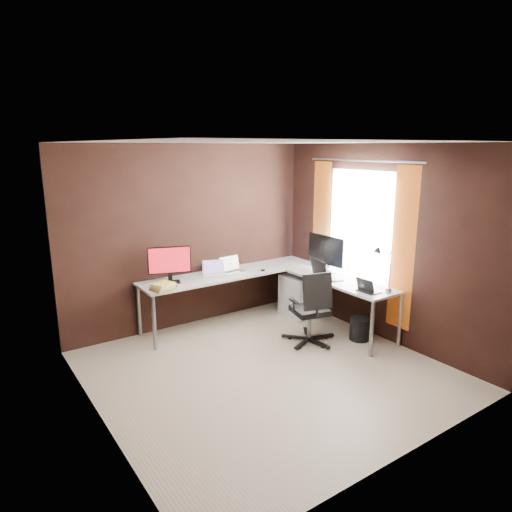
{
  "coord_description": "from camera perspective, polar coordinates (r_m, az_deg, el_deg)",
  "views": [
    {
      "loc": [
        -2.75,
        -3.79,
        2.46
      ],
      "look_at": [
        0.51,
        0.95,
        1.07
      ],
      "focal_mm": 32.0,
      "sensor_mm": 36.0,
      "label": 1
    }
  ],
  "objects": [
    {
      "name": "desk_lamp",
      "position": [
        5.68,
        15.54,
        -0.98
      ],
      "size": [
        0.19,
        0.21,
        0.56
      ],
      "rotation": [
        0.0,
        0.0,
        -0.41
      ],
      "color": "slate",
      "rests_on": "desk"
    },
    {
      "name": "room",
      "position": [
        5.08,
        4.11,
        0.06
      ],
      "size": [
        3.6,
        3.6,
        2.5
      ],
      "color": "tan",
      "rests_on": "ground"
    },
    {
      "name": "laptop_white",
      "position": [
        6.3,
        -5.32,
        -2.0
      ],
      "size": [
        0.35,
        0.31,
        0.2
      ],
      "rotation": [
        0.0,
        0.0,
        -0.4
      ],
      "color": "silver",
      "rests_on": "desk"
    },
    {
      "name": "laptop_black_big",
      "position": [
        6.18,
        8.39,
        -2.25
      ],
      "size": [
        0.4,
        0.49,
        0.28
      ],
      "rotation": [
        0.0,
        0.0,
        1.32
      ],
      "color": "black",
      "rests_on": "desk"
    },
    {
      "name": "laptop_silver",
      "position": [
        6.44,
        -3.04,
        -1.59
      ],
      "size": [
        0.34,
        0.25,
        0.21
      ],
      "rotation": [
        0.0,
        0.0,
        0.08
      ],
      "color": "silver",
      "rests_on": "desk"
    },
    {
      "name": "mouse_corner",
      "position": [
        6.47,
        0.87,
        -1.79
      ],
      "size": [
        0.09,
        0.07,
        0.03
      ],
      "primitive_type": "ellipsoid",
      "rotation": [
        0.0,
        0.0,
        -0.23
      ],
      "color": "black",
      "rests_on": "desk"
    },
    {
      "name": "book_stack",
      "position": [
        5.76,
        -11.55,
        -3.77
      ],
      "size": [
        0.32,
        0.29,
        0.09
      ],
      "rotation": [
        0.0,
        0.0,
        0.32
      ],
      "color": "tan",
      "rests_on": "desk"
    },
    {
      "name": "office_chair",
      "position": [
        5.91,
        6.84,
        -8.16
      ],
      "size": [
        0.54,
        0.56,
        0.96
      ],
      "rotation": [
        0.0,
        0.0,
        -0.25
      ],
      "color": "black",
      "rests_on": "ground"
    },
    {
      "name": "desk",
      "position": [
        6.28,
        2.06,
        -2.93
      ],
      "size": [
        2.65,
        2.25,
        0.73
      ],
      "color": "silver",
      "rests_on": "ground"
    },
    {
      "name": "monitor_left",
      "position": [
        5.99,
        -10.76,
        -0.8
      ],
      "size": [
        0.53,
        0.24,
        0.48
      ],
      "rotation": [
        0.0,
        0.0,
        -0.34
      ],
      "color": "black",
      "rests_on": "desk"
    },
    {
      "name": "drawer_pedestal",
      "position": [
        6.82,
        5.45,
        -4.96
      ],
      "size": [
        0.42,
        0.5,
        0.6
      ],
      "primitive_type": "cube",
      "color": "silver",
      "rests_on": "ground"
    },
    {
      "name": "wastebasket",
      "position": [
        6.15,
        12.83,
        -8.86
      ],
      "size": [
        0.34,
        0.34,
        0.3
      ],
      "primitive_type": "cylinder",
      "rotation": [
        0.0,
        0.0,
        -0.43
      ],
      "color": "black",
      "rests_on": "ground"
    },
    {
      "name": "laptop_black_small",
      "position": [
        5.72,
        13.74,
        -4.0
      ],
      "size": [
        0.19,
        0.26,
        0.18
      ],
      "rotation": [
        0.0,
        0.0,
        1.58
      ],
      "color": "black",
      "rests_on": "desk"
    },
    {
      "name": "mouse_left",
      "position": [
        5.82,
        -10.13,
        -3.77
      ],
      "size": [
        0.09,
        0.06,
        0.03
      ],
      "primitive_type": "ellipsoid",
      "rotation": [
        0.0,
        0.0,
        -0.16
      ],
      "color": "black",
      "rests_on": "desk"
    },
    {
      "name": "monitor_right",
      "position": [
        6.39,
        8.73,
        0.51
      ],
      "size": [
        0.17,
        0.66,
        0.53
      ],
      "rotation": [
        0.0,
        0.0,
        1.61
      ],
      "color": "black",
      "rests_on": "desk"
    }
  ]
}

